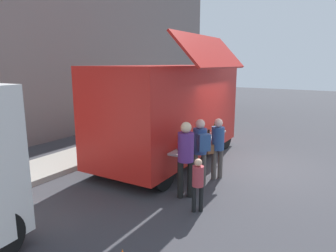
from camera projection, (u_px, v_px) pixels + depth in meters
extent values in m
plane|color=#38383D|center=(254.00, 167.00, 9.25)|extent=(60.00, 60.00, 0.00)
cube|color=#9E998E|center=(5.00, 181.00, 7.90)|extent=(28.00, 1.60, 0.15)
cube|color=red|center=(170.00, 109.00, 9.60)|extent=(5.78, 2.42, 2.71)
cube|color=red|center=(211.00, 51.00, 7.99)|extent=(3.17, 0.90, 0.89)
cube|color=black|center=(194.00, 103.00, 8.50)|extent=(3.00, 0.15, 1.22)
cube|color=#B7B7BC|center=(201.00, 141.00, 8.61)|extent=(3.16, 0.41, 0.05)
cylinder|color=red|center=(179.00, 146.00, 7.60)|extent=(0.08, 0.08, 0.20)
cylinder|color=black|center=(186.00, 143.00, 7.84)|extent=(0.06, 0.06, 0.22)
cylinder|color=yellow|center=(193.00, 141.00, 8.06)|extent=(0.07, 0.07, 0.21)
cylinder|color=red|center=(196.00, 138.00, 8.32)|extent=(0.08, 0.08, 0.26)
cylinder|color=green|center=(200.00, 137.00, 8.58)|extent=(0.07, 0.07, 0.19)
cylinder|color=green|center=(206.00, 134.00, 8.82)|extent=(0.08, 0.08, 0.23)
cylinder|color=black|center=(209.00, 133.00, 9.11)|extent=(0.07, 0.07, 0.19)
cylinder|color=silver|center=(212.00, 130.00, 9.34)|extent=(0.07, 0.07, 0.25)
cylinder|color=green|center=(215.00, 128.00, 9.63)|extent=(0.07, 0.07, 0.25)
cube|color=black|center=(207.00, 88.00, 11.88)|extent=(0.11, 1.97, 1.19)
cylinder|color=black|center=(176.00, 130.00, 12.17)|extent=(0.90, 0.28, 0.90)
cylinder|color=black|center=(224.00, 136.00, 11.17)|extent=(0.90, 0.28, 0.90)
cylinder|color=black|center=(100.00, 159.00, 8.51)|extent=(0.90, 0.28, 0.90)
cylinder|color=black|center=(162.00, 172.00, 7.51)|extent=(0.90, 0.28, 0.90)
cylinder|color=#2F6539|center=(171.00, 120.00, 14.25)|extent=(0.60, 0.60, 0.94)
cylinder|color=#4F4742|center=(214.00, 165.00, 8.19)|extent=(0.13, 0.13, 0.81)
cylinder|color=#4F4742|center=(220.00, 163.00, 8.30)|extent=(0.13, 0.13, 0.81)
cylinder|color=#2B4B84|center=(218.00, 138.00, 8.10)|extent=(0.34, 0.34, 0.61)
sphere|color=beige|center=(218.00, 123.00, 8.01)|extent=(0.23, 0.23, 0.23)
cube|color=brown|center=(210.00, 149.00, 8.02)|extent=(0.24, 0.22, 0.24)
cylinder|color=#4D4743|center=(195.00, 170.00, 7.75)|extent=(0.13, 0.13, 0.85)
cylinder|color=#4D4743|center=(203.00, 169.00, 7.81)|extent=(0.13, 0.13, 0.85)
cylinder|color=#2E4887|center=(200.00, 141.00, 7.63)|extent=(0.35, 0.35, 0.64)
sphere|color=beige|center=(200.00, 124.00, 7.54)|extent=(0.24, 0.24, 0.24)
cube|color=#2D4E85|center=(204.00, 142.00, 7.37)|extent=(0.34, 0.33, 0.41)
cylinder|color=black|center=(180.00, 180.00, 7.04)|extent=(0.14, 0.14, 0.88)
cylinder|color=black|center=(190.00, 179.00, 7.08)|extent=(0.14, 0.14, 0.88)
cylinder|color=#562C79|center=(186.00, 147.00, 6.91)|extent=(0.37, 0.37, 0.67)
sphere|color=beige|center=(186.00, 127.00, 6.81)|extent=(0.25, 0.25, 0.25)
cylinder|color=black|center=(194.00, 199.00, 6.39)|extent=(0.09, 0.09, 0.57)
cylinder|color=black|center=(201.00, 199.00, 6.42)|extent=(0.09, 0.09, 0.57)
cylinder|color=#AE3942|center=(198.00, 176.00, 6.30)|extent=(0.24, 0.24, 0.43)
sphere|color=#E1AE8A|center=(198.00, 162.00, 6.24)|extent=(0.16, 0.16, 0.16)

